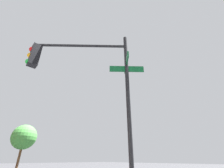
{
  "coord_description": "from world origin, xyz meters",
  "views": [
    {
      "loc": [
        -10.24,
        -3.76,
        1.31
      ],
      "look_at": [
        -6.63,
        -6.96,
        3.74
      ],
      "focal_mm": 24.01,
      "sensor_mm": 36.0,
      "label": 1
    }
  ],
  "objects": [
    {
      "name": "traffic_signal_near",
      "position": [
        -6.57,
        -5.72,
        3.74
      ],
      "size": [
        2.54,
        2.96,
        5.24
      ],
      "color": "black",
      "rests_on": "ground_plane"
    },
    {
      "name": "street_tree",
      "position": [
        8.9,
        -7.97,
        3.46
      ],
      "size": [
        2.56,
        2.56,
        4.75
      ],
      "color": "#4C331E",
      "rests_on": "ground_plane"
    }
  ]
}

